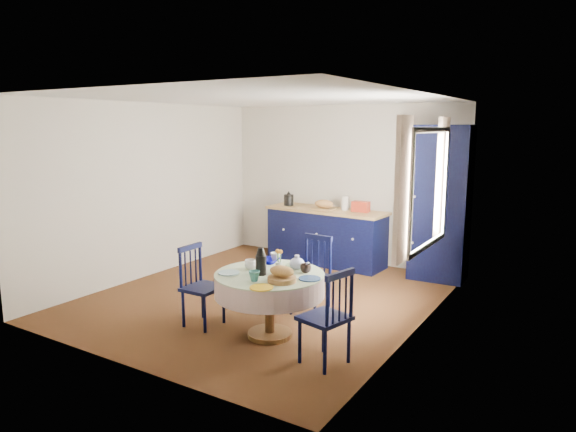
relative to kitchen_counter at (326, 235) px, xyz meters
name	(u,v)px	position (x,y,z in m)	size (l,w,h in m)	color
floor	(264,297)	(0.10, -1.90, -0.45)	(4.50, 4.50, 0.00)	black
ceiling	(263,98)	(0.10, -1.90, 2.05)	(4.50, 4.50, 0.00)	white
wall_back	(342,184)	(0.10, 0.35, 0.80)	(4.00, 0.02, 2.50)	beige
wall_left	(149,190)	(-1.90, -1.90, 0.80)	(0.02, 4.50, 2.50)	beige
wall_right	(422,215)	(2.10, -1.90, 0.80)	(0.02, 4.50, 2.50)	beige
window	(427,186)	(2.05, -1.60, 1.07)	(0.10, 1.74, 1.45)	white
kitchen_counter	(326,235)	(0.00, 0.00, 0.00)	(1.99, 0.72, 1.12)	black
pantry_cabinet	(441,203)	(1.76, 0.10, 0.64)	(0.79, 0.58, 2.19)	black
dining_table	(270,284)	(0.86, -2.90, 0.11)	(1.13, 1.13, 0.96)	brown
chair_left	(200,285)	(0.02, -3.02, 0.00)	(0.38, 0.40, 0.89)	black
chair_far	(312,275)	(0.88, -2.06, 0.01)	(0.43, 0.41, 0.91)	black
chair_right	(328,316)	(1.66, -3.15, 0.01)	(0.48, 0.49, 0.91)	black
mug_a	(250,264)	(0.59, -2.87, 0.28)	(0.13, 0.13, 0.10)	silver
mug_b	(254,276)	(0.88, -3.20, 0.28)	(0.11, 0.11, 0.10)	#296367
mug_c	(306,268)	(1.16, -2.68, 0.27)	(0.12, 0.12, 0.09)	black
mug_d	(276,257)	(0.66, -2.48, 0.28)	(0.11, 0.11, 0.10)	silver
cobalt_bowl	(269,261)	(0.63, -2.58, 0.26)	(0.22, 0.22, 0.05)	#05067F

